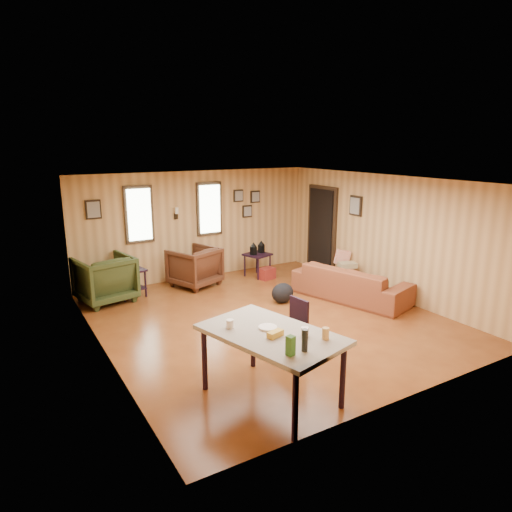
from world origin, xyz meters
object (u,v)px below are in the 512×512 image
(sofa, at_px, (351,277))
(dining_table, at_px, (272,339))
(recliner_brown, at_px, (194,265))
(recliner_green, at_px, (105,277))
(end_table, at_px, (130,278))
(side_table, at_px, (257,253))

(sofa, height_order, dining_table, dining_table)
(recliner_brown, bearing_deg, dining_table, 56.08)
(recliner_green, relative_size, end_table, 1.43)
(recliner_brown, distance_m, end_table, 1.40)
(recliner_brown, bearing_deg, recliner_green, -20.33)
(side_table, bearing_deg, dining_table, -118.92)
(sofa, height_order, recliner_green, recliner_green)
(sofa, height_order, recliner_brown, recliner_brown)
(recliner_green, distance_m, side_table, 3.40)
(dining_table, bearing_deg, recliner_brown, 63.18)
(recliner_brown, distance_m, recliner_green, 1.88)
(recliner_brown, bearing_deg, side_table, 155.04)
(end_table, bearing_deg, recliner_brown, 1.17)
(recliner_green, height_order, side_table, recliner_green)
(side_table, bearing_deg, recliner_brown, 176.95)
(recliner_green, bearing_deg, dining_table, 89.71)
(recliner_green, bearing_deg, recliner_brown, 170.11)
(dining_table, bearing_deg, recliner_green, 86.37)
(recliner_brown, height_order, side_table, recliner_brown)
(sofa, relative_size, side_table, 2.77)
(recliner_green, distance_m, dining_table, 4.65)
(sofa, distance_m, recliner_green, 4.77)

